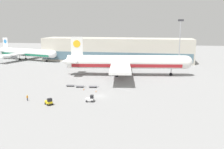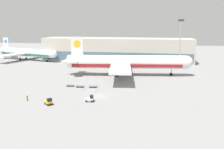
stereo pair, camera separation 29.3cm
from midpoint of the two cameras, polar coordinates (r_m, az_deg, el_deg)
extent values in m
plane|color=gray|center=(79.70, -3.00, -4.95)|extent=(400.00, 400.00, 0.00)
cube|color=#BCB7A8|center=(153.04, 1.04, 5.69)|extent=(90.00, 18.00, 14.00)
cube|color=slate|center=(144.49, 0.46, 4.09)|extent=(88.20, 0.20, 4.90)
cylinder|color=#9EA0A5|center=(130.83, 15.13, 6.45)|extent=(0.50, 0.50, 23.75)
cube|color=#333338|center=(130.40, 15.42, 11.87)|extent=(2.80, 0.50, 1.00)
cylinder|color=white|center=(110.25, 3.24, 2.92)|extent=(52.30, 12.91, 5.80)
cube|color=maroon|center=(110.46, 3.23, 2.25)|extent=(48.17, 12.22, 1.45)
sphere|color=white|center=(113.73, 16.47, 2.73)|extent=(5.68, 5.68, 5.68)
cone|color=white|center=(112.83, -10.10, 2.96)|extent=(7.08, 6.34, 5.51)
cube|color=white|center=(111.21, -8.12, 6.48)|extent=(5.21, 1.15, 8.00)
cylinder|color=yellow|center=(111.13, -8.13, 6.97)|extent=(3.25, 0.99, 3.20)
cube|color=white|center=(112.12, -8.55, 3.25)|extent=(5.36, 13.37, 0.50)
cube|color=white|center=(110.35, 1.88, 2.56)|extent=(14.54, 48.64, 0.90)
cylinder|color=#9EA0A5|center=(100.73, 1.84, 0.65)|extent=(4.55, 3.35, 2.80)
cylinder|color=#9EA0A5|center=(120.59, 1.91, 2.46)|extent=(4.55, 3.35, 2.80)
cylinder|color=#9EA0A5|center=(112.91, 13.30, 1.06)|extent=(0.36, 0.36, 4.00)
cylinder|color=black|center=(113.28, 13.25, 0.06)|extent=(1.41, 1.07, 1.30)
cylinder|color=#9EA0A5|center=(107.68, 1.03, 0.87)|extent=(0.36, 0.36, 4.00)
cylinder|color=black|center=(108.07, 1.03, -0.18)|extent=(1.41, 1.07, 1.30)
cylinder|color=#9EA0A5|center=(113.98, 1.10, 1.46)|extent=(0.36, 0.36, 4.00)
cylinder|color=black|center=(114.34, 1.10, 0.48)|extent=(1.41, 1.07, 1.30)
cylinder|color=white|center=(166.03, -19.05, 4.80)|extent=(41.61, 15.82, 4.67)
cube|color=#196B4C|center=(166.15, -19.02, 4.44)|extent=(38.35, 14.82, 1.17)
sphere|color=white|center=(152.06, -13.40, 4.55)|extent=(4.58, 4.58, 4.58)
cone|color=white|center=(181.36, -23.78, 4.98)|extent=(6.15, 5.66, 4.44)
cube|color=white|center=(178.37, -23.22, 6.72)|extent=(4.13, 1.47, 6.45)
cylinder|color=#3384CC|center=(178.31, -23.24, 6.97)|extent=(2.60, 1.12, 2.58)
cube|color=white|center=(179.41, -23.27, 5.11)|extent=(5.62, 10.87, 0.40)
cube|color=white|center=(167.57, -19.55, 4.62)|extent=(16.66, 38.98, 0.73)
cylinder|color=#9EA0A5|center=(162.18, -21.54, 3.76)|extent=(3.87, 3.09, 2.26)
cylinder|color=#9EA0A5|center=(173.50, -17.61, 4.48)|extent=(3.87, 3.09, 2.26)
cylinder|color=#9EA0A5|center=(155.61, -14.80, 3.61)|extent=(0.29, 0.29, 3.22)
cylinder|color=black|center=(155.83, -14.77, 3.02)|extent=(1.20, 0.98, 1.05)
cylinder|color=#9EA0A5|center=(166.94, -20.43, 3.78)|extent=(0.29, 0.29, 3.22)
cylinder|color=black|center=(167.15, -20.39, 3.23)|extent=(1.20, 0.98, 1.05)
cylinder|color=#9EA0A5|center=(170.52, -19.18, 4.01)|extent=(0.29, 0.29, 3.22)
cylinder|color=black|center=(170.72, -19.15, 3.48)|extent=(1.20, 0.98, 1.05)
cube|color=yellow|center=(73.46, -14.38, -6.18)|extent=(2.65, 2.57, 0.80)
cube|color=black|center=(72.64, -14.20, -5.67)|extent=(1.49, 1.53, 0.90)
cube|color=black|center=(72.47, -13.96, -6.63)|extent=(0.95, 1.05, 0.24)
cylinder|color=black|center=(73.15, -13.60, -6.54)|extent=(0.61, 0.58, 0.60)
cylinder|color=black|center=(72.62, -14.60, -6.73)|extent=(0.61, 0.58, 0.60)
cylinder|color=black|center=(74.55, -14.13, -6.22)|extent=(0.61, 0.58, 0.60)
cylinder|color=black|center=(74.03, -15.12, -6.40)|extent=(0.61, 0.58, 0.60)
cube|color=silver|center=(74.17, -5.23, -5.68)|extent=(2.44, 1.64, 0.80)
cube|color=black|center=(73.83, -4.74, -5.07)|extent=(1.03, 1.33, 0.90)
cube|color=black|center=(74.07, -4.28, -5.92)|extent=(0.30, 1.27, 0.24)
cylinder|color=black|center=(74.83, -4.53, -5.83)|extent=(0.62, 0.30, 0.60)
cylinder|color=black|center=(73.51, -4.69, -6.16)|extent=(0.62, 0.30, 0.60)
cylinder|color=black|center=(75.08, -5.75, -5.80)|extent=(0.62, 0.30, 0.60)
cylinder|color=black|center=(73.76, -5.93, -6.12)|extent=(0.62, 0.30, 0.60)
cube|color=#56565B|center=(92.90, -9.63, -2.44)|extent=(2.96, 1.83, 0.12)
cube|color=#56565B|center=(92.51, -8.51, -2.46)|extent=(0.90, 0.19, 0.08)
cylinder|color=black|center=(93.35, -8.95, -2.50)|extent=(0.38, 0.19, 0.36)
cylinder|color=black|center=(92.14, -9.12, -2.69)|extent=(0.38, 0.19, 0.36)
cylinder|color=black|center=(93.78, -10.13, -2.47)|extent=(0.38, 0.19, 0.36)
cylinder|color=black|center=(92.57, -10.30, -2.66)|extent=(0.38, 0.19, 0.36)
cube|color=#56565B|center=(90.98, -7.45, -2.67)|extent=(2.96, 1.83, 0.12)
cube|color=#56565B|center=(90.67, -6.30, -2.69)|extent=(0.90, 0.19, 0.08)
cylinder|color=black|center=(91.48, -6.77, -2.73)|extent=(0.38, 0.19, 0.36)
cylinder|color=black|center=(90.26, -6.91, -2.92)|extent=(0.38, 0.19, 0.36)
cylinder|color=black|center=(91.83, -7.98, -2.70)|extent=(0.38, 0.19, 0.36)
cylinder|color=black|center=(90.62, -8.13, -2.90)|extent=(0.38, 0.19, 0.36)
cube|color=#56565B|center=(90.27, -4.49, -2.72)|extent=(2.96, 1.83, 0.12)
cube|color=#56565B|center=(90.05, -3.32, -2.74)|extent=(0.90, 0.19, 0.08)
cylinder|color=black|center=(90.82, -3.82, -2.77)|extent=(0.38, 0.19, 0.36)
cylinder|color=black|center=(89.60, -3.91, -2.98)|extent=(0.38, 0.19, 0.36)
cylinder|color=black|center=(91.08, -5.04, -2.75)|extent=(0.38, 0.19, 0.36)
cylinder|color=black|center=(89.85, -5.16, -2.95)|extent=(0.38, 0.19, 0.36)
cylinder|color=black|center=(79.08, -18.82, -5.38)|extent=(0.14, 0.14, 0.86)
cylinder|color=black|center=(78.97, -18.93, -5.41)|extent=(0.14, 0.14, 0.86)
cube|color=orange|center=(78.82, -18.91, -4.87)|extent=(0.34, 0.42, 0.65)
cylinder|color=orange|center=(78.95, -18.78, -4.81)|extent=(0.09, 0.09, 0.58)
cylinder|color=orange|center=(78.67, -19.05, -4.88)|extent=(0.09, 0.09, 0.58)
sphere|color=tan|center=(78.70, -18.93, -4.56)|extent=(0.23, 0.23, 0.23)
sphere|color=yellow|center=(78.68, -18.93, -4.51)|extent=(0.22, 0.22, 0.22)
cube|color=black|center=(84.27, -3.76, -4.03)|extent=(0.40, 0.40, 0.04)
cone|color=orange|center=(84.18, -3.77, -3.82)|extent=(0.32, 0.32, 0.59)
cylinder|color=white|center=(84.18, -3.77, -3.80)|extent=(0.19, 0.19, 0.08)
cube|color=black|center=(87.17, -6.56, -3.55)|extent=(0.40, 0.40, 0.04)
cone|color=orange|center=(87.09, -6.56, -3.34)|extent=(0.32, 0.32, 0.60)
cylinder|color=white|center=(87.08, -6.56, -3.33)|extent=(0.19, 0.19, 0.08)
camera|label=1|loc=(0.15, -90.09, -0.02)|focal=40.00mm
camera|label=2|loc=(0.15, 89.91, 0.02)|focal=40.00mm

